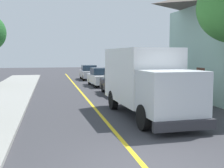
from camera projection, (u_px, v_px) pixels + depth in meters
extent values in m
cube|color=gold|center=(91.00, 104.00, 17.21)|extent=(0.16, 56.00, 0.01)
cube|color=white|center=(140.00, 75.00, 14.56)|extent=(2.63, 5.10, 2.60)
cube|color=silver|center=(172.00, 93.00, 11.24)|extent=(2.37, 2.10, 1.70)
cube|color=#1E2D3D|center=(183.00, 85.00, 10.34)|extent=(2.04, 0.17, 0.75)
cube|color=#2D2D33|center=(185.00, 126.00, 10.30)|extent=(2.41, 0.31, 0.36)
cylinder|color=black|center=(193.00, 115.00, 11.79)|extent=(0.35, 1.01, 1.00)
cylinder|color=black|center=(144.00, 117.00, 11.26)|extent=(0.35, 1.01, 1.00)
cylinder|color=black|center=(150.00, 98.00, 16.17)|extent=(0.35, 1.01, 1.00)
cylinder|color=black|center=(113.00, 100.00, 15.64)|extent=(0.35, 1.01, 1.00)
cube|color=black|center=(118.00, 85.00, 21.49)|extent=(2.01, 4.48, 0.76)
cube|color=#1E2D3D|center=(118.00, 76.00, 21.57)|extent=(1.67, 1.87, 0.64)
cylinder|color=black|center=(135.00, 92.00, 20.37)|extent=(0.25, 0.65, 0.64)
cylinder|color=black|center=(113.00, 93.00, 19.97)|extent=(0.25, 0.65, 0.64)
cylinder|color=black|center=(123.00, 87.00, 23.08)|extent=(0.25, 0.65, 0.64)
cylinder|color=black|center=(103.00, 88.00, 22.68)|extent=(0.25, 0.65, 0.64)
cube|color=silver|center=(101.00, 79.00, 27.22)|extent=(2.01, 4.48, 0.76)
cube|color=#1E2D3D|center=(100.00, 71.00, 27.29)|extent=(1.67, 1.88, 0.64)
cylinder|color=black|center=(113.00, 84.00, 26.10)|extent=(0.25, 0.65, 0.64)
cylinder|color=black|center=(95.00, 84.00, 25.70)|extent=(0.25, 0.65, 0.64)
cylinder|color=black|center=(105.00, 81.00, 28.81)|extent=(0.25, 0.65, 0.64)
cylinder|color=black|center=(90.00, 81.00, 28.41)|extent=(0.25, 0.65, 0.64)
cube|color=#B7B7BC|center=(89.00, 74.00, 34.14)|extent=(1.81, 4.40, 0.76)
cube|color=#1E2D3D|center=(89.00, 68.00, 34.22)|extent=(1.59, 1.80, 0.64)
cylinder|color=black|center=(98.00, 78.00, 32.97)|extent=(0.22, 0.64, 0.64)
cylinder|color=black|center=(84.00, 78.00, 32.64)|extent=(0.22, 0.64, 0.64)
cylinder|color=black|center=(94.00, 76.00, 35.71)|extent=(0.22, 0.64, 0.64)
cylinder|color=black|center=(81.00, 76.00, 35.38)|extent=(0.22, 0.64, 0.64)
cube|color=silver|center=(170.00, 90.00, 18.87)|extent=(1.85, 4.42, 0.76)
cube|color=#1E2D3D|center=(171.00, 79.00, 18.65)|extent=(1.61, 1.82, 0.64)
cylinder|color=black|center=(151.00, 92.00, 20.12)|extent=(0.23, 0.64, 0.64)
cylinder|color=black|center=(173.00, 92.00, 20.43)|extent=(0.23, 0.64, 0.64)
cylinder|color=black|center=(167.00, 98.00, 17.37)|extent=(0.23, 0.64, 0.64)
cylinder|color=black|center=(191.00, 98.00, 17.68)|extent=(0.23, 0.64, 0.64)
cube|color=brown|center=(201.00, 85.00, 18.08)|extent=(0.10, 1.00, 2.10)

